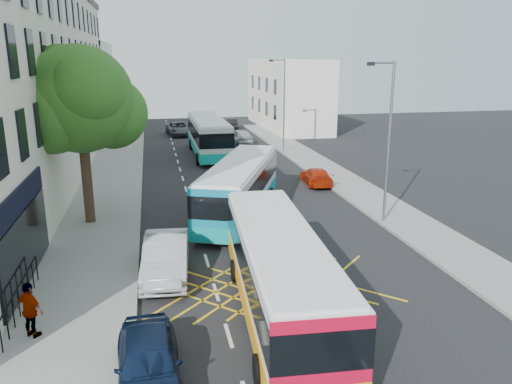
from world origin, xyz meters
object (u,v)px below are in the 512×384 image
lamp_near (387,135)px  bus_mid (240,188)px  lamp_far (283,101)px  parked_car_silver (166,256)px  bus_near (279,273)px  street_tree (79,100)px  red_hatchback (316,176)px  distant_car_silver (240,136)px  pedestrian_far (30,310)px  parked_car_blue (148,362)px  distant_car_dark (231,123)px  distant_car_grey (179,129)px  bus_far (208,136)px

lamp_near → bus_mid: lamp_near is taller
lamp_far → parked_car_silver: bearing=-114.7°
bus_near → parked_car_silver: (-3.53, 4.00, -0.76)m
street_tree → red_hatchback: size_ratio=2.26×
lamp_near → bus_mid: (-6.91, 2.82, -3.05)m
distant_car_silver → pedestrian_far: pedestrian_far is taller
lamp_far → parked_car_silver: lamp_far is taller
pedestrian_far → distant_car_silver: bearing=-72.0°
bus_mid → parked_car_blue: 14.66m
parked_car_silver → lamp_far: bearing=70.3°
bus_mid → distant_car_dark: bearing=103.8°
lamp_far → red_hatchback: (-0.70, -11.52, -4.05)m
distant_car_dark → lamp_far: bearing=97.4°
street_tree → bus_mid: size_ratio=0.82×
distant_car_silver → distant_car_grey: bearing=-55.7°
parked_car_silver → distant_car_dark: parked_car_silver is taller
bus_mid → parked_car_silver: bus_mid is taller
parked_car_blue → pedestrian_far: pedestrian_far is taller
bus_mid → bus_far: bus_far is taller
bus_near → distant_car_silver: bearing=85.7°
parked_car_silver → lamp_near: bearing=25.4°
bus_near → pedestrian_far: (-7.66, 0.07, -0.52)m
bus_far → parked_car_silver: (-4.54, -24.40, -0.92)m
distant_car_grey → distant_car_dark: distant_car_grey is taller
parked_car_silver → red_hatchback: bearing=55.4°
lamp_near → distant_car_grey: bearing=104.6°
street_tree → distant_car_silver: 26.09m
bus_mid → distant_car_dark: size_ratio=3.01×
red_hatchback → parked_car_silver: bearing=55.3°
distant_car_dark → distant_car_grey: bearing=33.2°
distant_car_silver → red_hatchback: bearing=91.9°
lamp_far → parked_car_blue: bearing=-110.8°
bus_mid → bus_far: bearing=111.0°
bus_far → parked_car_blue: bearing=-99.3°
bus_far → red_hatchback: bus_far is taller
street_tree → parked_car_silver: street_tree is taller
parked_car_blue → distant_car_dark: parked_car_blue is taller
parked_car_silver → red_hatchback: (10.40, 12.61, -0.22)m
bus_mid → distant_car_dark: bus_mid is taller
street_tree → distant_car_silver: bearing=62.2°
parked_car_silver → pedestrian_far: bearing=-131.5°
lamp_near → bus_near: lamp_near is taller
bus_far → distant_car_dark: (4.56, 16.21, -1.12)m
lamp_near → distant_car_dark: lamp_near is taller
distant_car_grey → distant_car_silver: size_ratio=1.21×
lamp_far → red_hatchback: 12.24m
street_tree → distant_car_grey: 30.55m
pedestrian_far → bus_near: bearing=-142.2°
bus_far → parked_car_silver: 24.83m
street_tree → bus_near: (7.14, -11.10, -4.75)m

